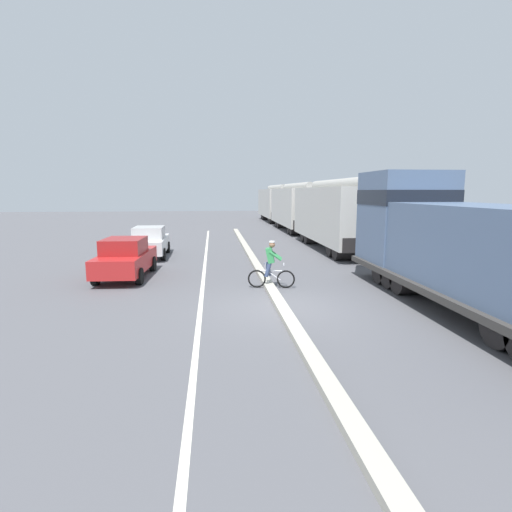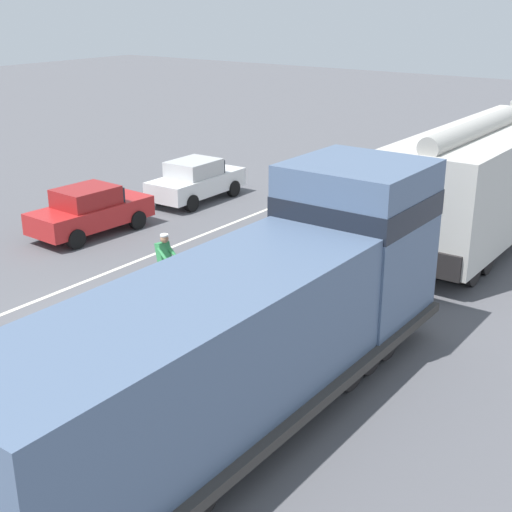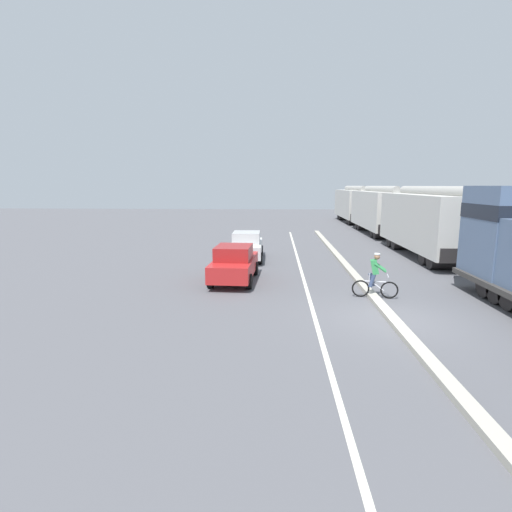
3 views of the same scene
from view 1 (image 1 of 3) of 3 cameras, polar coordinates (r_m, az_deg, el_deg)
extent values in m
plane|color=#56565B|center=(12.20, 3.45, -7.29)|extent=(120.00, 120.00, 0.00)
cube|color=#B2AD9E|center=(17.96, 0.27, -1.64)|extent=(0.36, 36.00, 0.16)
cube|color=silver|center=(17.88, -7.40, -2.02)|extent=(0.14, 36.00, 0.01)
cube|color=slate|center=(12.19, 30.85, 0.53)|extent=(2.70, 9.86, 2.40)
cube|color=slate|center=(16.38, 20.50, 5.09)|extent=(2.80, 2.80, 3.50)
cube|color=black|center=(16.35, 20.66, 7.84)|extent=(2.83, 2.83, 0.56)
cube|color=#383533|center=(12.87, 28.82, -4.35)|extent=(3.10, 11.60, 0.20)
cylinder|color=#4C4947|center=(12.90, 28.77, -5.00)|extent=(1.10, 3.00, 1.10)
cylinder|color=black|center=(16.26, 20.76, -1.89)|extent=(2.40, 1.00, 1.00)
cylinder|color=black|center=(15.56, 22.08, -2.45)|extent=(2.40, 1.00, 1.00)
cylinder|color=black|center=(14.88, 23.52, -3.05)|extent=(2.40, 1.00, 1.00)
cube|color=beige|center=(24.38, 11.40, 5.95)|extent=(2.90, 10.40, 3.10)
cylinder|color=#A5A39C|center=(24.35, 11.53, 10.02)|extent=(0.60, 9.88, 0.60)
cube|color=black|center=(29.50, 8.26, 4.24)|extent=(2.61, 0.10, 0.70)
cube|color=black|center=(19.56, 15.89, 1.48)|extent=(2.61, 0.10, 0.70)
cylinder|color=black|center=(28.13, 8.98, 2.96)|extent=(2.46, 0.90, 0.90)
cylinder|color=black|center=(27.07, 9.59, 2.71)|extent=(2.46, 0.90, 0.90)
cylinder|color=black|center=(22.02, 13.34, 1.10)|extent=(2.46, 0.90, 0.90)
cylinder|color=black|center=(20.99, 14.33, 0.68)|extent=(2.46, 0.90, 0.90)
cube|color=beige|center=(35.60, 5.76, 7.07)|extent=(2.90, 10.40, 3.10)
cylinder|color=#A7A59F|center=(35.58, 5.81, 9.85)|extent=(0.60, 9.88, 0.60)
cube|color=black|center=(40.81, 4.21, 5.67)|extent=(2.61, 0.10, 0.70)
cube|color=black|center=(30.56, 7.75, 4.42)|extent=(2.61, 0.10, 0.70)
cylinder|color=black|center=(39.39, 4.59, 4.81)|extent=(2.46, 0.90, 0.90)
cylinder|color=black|center=(38.32, 4.90, 4.68)|extent=(2.46, 0.90, 0.90)
cylinder|color=black|center=(33.10, 6.66, 3.94)|extent=(2.46, 0.90, 0.90)
cylinder|color=black|center=(32.04, 7.10, 3.76)|extent=(2.46, 0.90, 0.90)
cube|color=beige|center=(47.01, 2.83, 7.62)|extent=(2.90, 10.40, 3.10)
cylinder|color=#A6A49D|center=(46.99, 2.85, 9.73)|extent=(0.60, 9.88, 0.60)
cube|color=black|center=(52.24, 1.92, 6.47)|extent=(2.61, 0.10, 0.70)
cube|color=black|center=(41.89, 3.94, 5.77)|extent=(2.61, 0.10, 0.70)
cylinder|color=black|center=(50.81, 2.15, 5.82)|extent=(2.46, 0.90, 0.90)
cylinder|color=black|center=(49.72, 2.33, 5.75)|extent=(2.46, 0.90, 0.90)
cylinder|color=black|center=(44.45, 3.35, 5.33)|extent=(2.46, 0.90, 0.90)
cylinder|color=black|center=(43.37, 3.59, 5.23)|extent=(2.46, 0.90, 0.90)
cube|color=red|center=(16.97, -18.08, -0.72)|extent=(1.89, 4.27, 0.70)
cube|color=maroon|center=(16.73, -18.32, 1.39)|extent=(1.59, 1.97, 0.60)
cube|color=#1E232D|center=(17.70, -17.50, 1.67)|extent=(1.43, 0.19, 0.51)
cylinder|color=black|center=(18.48, -19.45, -1.11)|extent=(0.25, 0.65, 0.64)
cylinder|color=black|center=(18.10, -14.53, -1.08)|extent=(0.25, 0.65, 0.64)
cylinder|color=black|center=(16.04, -21.97, -2.77)|extent=(0.25, 0.65, 0.64)
cylinder|color=black|center=(15.60, -16.33, -2.79)|extent=(0.25, 0.65, 0.64)
cube|color=silver|center=(22.03, -14.92, 1.63)|extent=(1.78, 4.23, 0.70)
cube|color=beige|center=(21.81, -15.05, 3.27)|extent=(1.54, 1.93, 0.60)
cube|color=#1E232D|center=(22.80, -14.71, 3.40)|extent=(1.43, 0.15, 0.51)
cylinder|color=black|center=(23.48, -16.43, 1.15)|extent=(0.23, 0.64, 0.64)
cylinder|color=black|center=(23.27, -12.50, 1.24)|extent=(0.23, 0.64, 0.64)
cylinder|color=black|center=(20.94, -17.54, 0.15)|extent=(0.23, 0.64, 0.64)
cylinder|color=black|center=(20.71, -13.14, 0.25)|extent=(0.23, 0.64, 0.64)
torus|color=black|center=(14.46, 4.28, -3.33)|extent=(0.66, 0.18, 0.66)
torus|color=black|center=(14.49, 0.12, -3.27)|extent=(0.66, 0.18, 0.66)
cylinder|color=silver|center=(14.40, 2.21, -2.14)|extent=(0.78, 0.19, 0.05)
cylinder|color=silver|center=(14.44, 2.60, -2.84)|extent=(0.48, 0.13, 0.36)
cylinder|color=silver|center=(14.38, 1.34, -1.54)|extent=(0.04, 0.04, 0.30)
cylinder|color=silver|center=(14.35, 3.99, -1.18)|extent=(0.12, 0.48, 0.04)
cylinder|color=#38476B|center=(14.49, 1.75, -1.86)|extent=(0.32, 0.19, 0.52)
cylinder|color=#38476B|center=(14.30, 1.72, -2.01)|extent=(0.29, 0.18, 0.52)
cube|color=#338C4C|center=(14.30, 2.02, 0.10)|extent=(0.38, 0.39, 0.57)
sphere|color=#9E7051|center=(14.24, 2.31, 1.65)|extent=(0.22, 0.22, 0.22)
cylinder|color=white|center=(14.23, 2.32, 2.05)|extent=(0.22, 0.22, 0.05)
cylinder|color=#338C4C|center=(14.46, 2.84, 0.20)|extent=(0.47, 0.17, 0.36)
cylinder|color=#338C4C|center=(14.14, 2.81, -0.01)|extent=(0.47, 0.17, 0.36)
camera|label=2|loc=(15.01, 81.99, 17.39)|focal=50.00mm
camera|label=3|loc=(2.06, -126.81, 15.60)|focal=28.00mm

